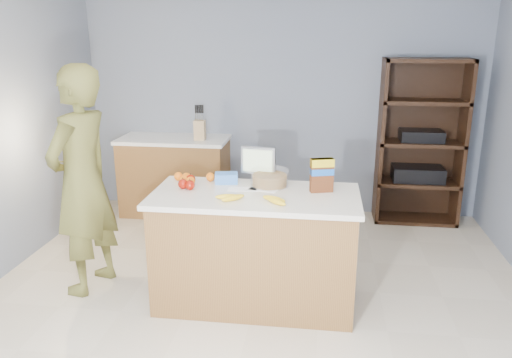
# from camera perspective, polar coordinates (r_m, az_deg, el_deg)

# --- Properties ---
(floor) EXTENTS (4.50, 5.00, 0.02)m
(floor) POSITION_cam_1_polar(r_m,az_deg,el_deg) (3.85, -0.72, -15.93)
(floor) COLOR beige
(floor) RESTS_ON ground
(walls) EXTENTS (4.52, 5.02, 2.51)m
(walls) POSITION_cam_1_polar(r_m,az_deg,el_deg) (3.28, -0.83, 9.24)
(walls) COLOR slate
(walls) RESTS_ON ground
(counter_peninsula) EXTENTS (1.56, 0.76, 0.90)m
(counter_peninsula) POSITION_cam_1_polar(r_m,az_deg,el_deg) (3.91, -0.10, -8.44)
(counter_peninsula) COLOR brown
(counter_peninsula) RESTS_ON ground
(back_cabinet) EXTENTS (1.24, 0.62, 0.90)m
(back_cabinet) POSITION_cam_1_polar(r_m,az_deg,el_deg) (5.90, -9.20, 0.40)
(back_cabinet) COLOR brown
(back_cabinet) RESTS_ON ground
(shelving_unit) EXTENTS (0.90, 0.40, 1.80)m
(shelving_unit) POSITION_cam_1_polar(r_m,az_deg,el_deg) (5.79, 18.17, 3.71)
(shelving_unit) COLOR black
(shelving_unit) RESTS_ON ground
(person) EXTENTS (0.57, 0.75, 1.84)m
(person) POSITION_cam_1_polar(r_m,az_deg,el_deg) (4.20, -19.26, -0.28)
(person) COLOR brown
(person) RESTS_ON ground
(knife_block) EXTENTS (0.12, 0.10, 0.31)m
(knife_block) POSITION_cam_1_polar(r_m,az_deg,el_deg) (5.62, -6.45, 5.66)
(knife_block) COLOR tan
(knife_block) RESTS_ON back_cabinet
(envelopes) EXTENTS (0.40, 0.17, 0.00)m
(envelopes) POSITION_cam_1_polar(r_m,az_deg,el_deg) (3.84, -0.34, -1.17)
(envelopes) COLOR white
(envelopes) RESTS_ON counter_peninsula
(bananas) EXTENTS (0.54, 0.19, 0.04)m
(bananas) POSITION_cam_1_polar(r_m,az_deg,el_deg) (3.56, -0.38, -2.27)
(bananas) COLOR yellow
(bananas) RESTS_ON counter_peninsula
(apples) EXTENTS (0.14, 0.23, 0.08)m
(apples) POSITION_cam_1_polar(r_m,az_deg,el_deg) (3.91, -7.80, -0.44)
(apples) COLOR #8F1206
(apples) RESTS_ON counter_peninsula
(oranges) EXTENTS (0.33, 0.20, 0.07)m
(oranges) POSITION_cam_1_polar(r_m,az_deg,el_deg) (4.03, -7.55, 0.08)
(oranges) COLOR orange
(oranges) RESTS_ON counter_peninsula
(blue_carton) EXTENTS (0.20, 0.15, 0.08)m
(blue_carton) POSITION_cam_1_polar(r_m,az_deg,el_deg) (4.00, -3.41, 0.11)
(blue_carton) COLOR blue
(blue_carton) RESTS_ON counter_peninsula
(salad_bowl) EXTENTS (0.30, 0.30, 0.13)m
(salad_bowl) POSITION_cam_1_polar(r_m,az_deg,el_deg) (3.92, 1.56, 0.06)
(salad_bowl) COLOR #267219
(salad_bowl) RESTS_ON counter_peninsula
(tv) EXTENTS (0.28, 0.12, 0.28)m
(tv) POSITION_cam_1_polar(r_m,az_deg,el_deg) (4.01, 0.26, 1.95)
(tv) COLOR silver
(tv) RESTS_ON counter_peninsula
(cereal_box) EXTENTS (0.18, 0.11, 0.26)m
(cereal_box) POSITION_cam_1_polar(r_m,az_deg,el_deg) (3.77, 7.53, 0.72)
(cereal_box) COLOR #592B14
(cereal_box) RESTS_ON counter_peninsula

